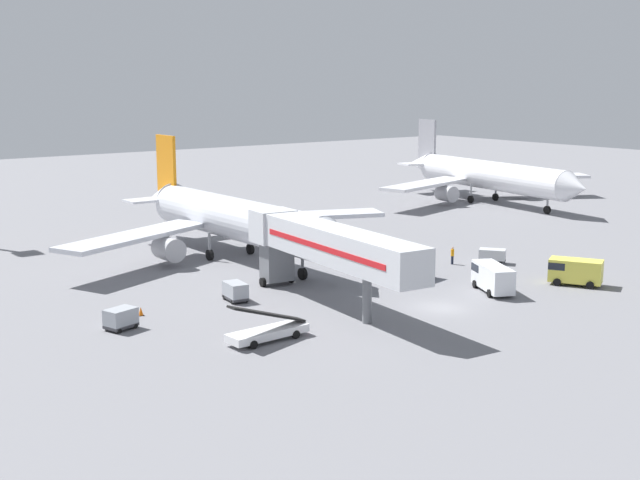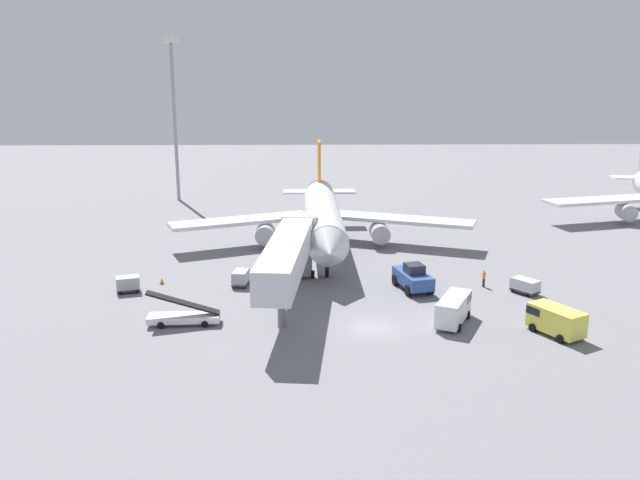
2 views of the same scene
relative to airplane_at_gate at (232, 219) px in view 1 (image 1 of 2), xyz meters
name	(u,v)px [view 1 (image 1 of 2)]	position (x,y,z in m)	size (l,w,h in m)	color
ground_plane	(441,308)	(3.36, -26.27, -4.04)	(300.00, 300.00, 0.00)	slate
airplane_at_gate	(232,219)	(0.00, 0.00, 0.00)	(37.61, 35.74, 11.70)	silver
jet_bridge	(323,245)	(-3.49, -19.80, 0.87)	(5.29, 22.05, 6.60)	silver
pushback_tug	(403,263)	(8.44, -16.32, -2.79)	(3.65, 5.69, 2.69)	#2D4C8E
belt_loader_truck	(268,330)	(-12.36, -25.09, -3.29)	(6.11, 2.10, 2.98)	white
service_van_far_right	(492,276)	(10.51, -25.17, -2.72)	(4.03, 5.60, 2.33)	white
service_van_near_left	(574,270)	(18.12, -27.88, -2.75)	(4.01, 4.94, 2.28)	#E5DB4C
baggage_cart_far_left	(492,255)	(19.11, -17.61, -3.25)	(2.68, 2.91, 1.42)	#38383D
baggage_cart_mid_right	(235,291)	(-8.58, -14.63, -3.19)	(1.69, 2.48, 1.54)	#38383D
baggage_cart_mid_center	(121,318)	(-19.34, -16.42, -3.19)	(2.51, 2.05, 1.55)	#38383D
ground_crew_worker_foreground	(452,255)	(15.65, -15.54, -3.12)	(0.45, 0.45, 1.74)	#1E2333
safety_cone_alpha	(141,311)	(-16.62, -13.95, -3.71)	(0.44, 0.44, 0.67)	black
airplane_background	(486,175)	(50.27, 11.32, -0.03)	(37.57, 37.99, 11.52)	silver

